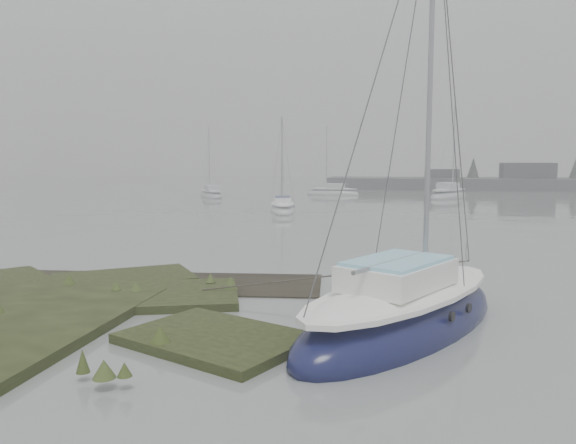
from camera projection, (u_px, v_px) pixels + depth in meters
The scene contains 6 objects.
ground at pixel (337, 210), 41.17m from camera, with size 160.00×160.00×0.00m, color slate.
sailboat_main at pixel (403, 316), 12.05m from camera, with size 5.73×7.57×10.36m.
sailboat_white at pixel (282, 209), 39.37m from camera, with size 2.85×5.38×7.23m.
sailboat_far_a at pixel (211, 195), 55.15m from camera, with size 4.32×5.52×7.60m.
sailboat_far_b at pixel (449, 195), 53.96m from camera, with size 5.11×7.04×9.57m.
sailboat_far_c at pixel (333, 193), 58.60m from camera, with size 5.57×2.20×7.69m.
Camera 1 is at (3.92, -10.98, 3.67)m, focal length 35.00 mm.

